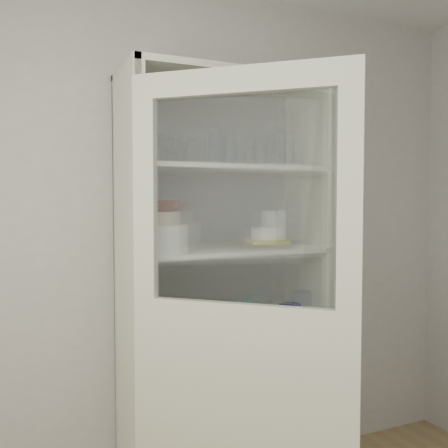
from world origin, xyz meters
name	(u,v)px	position (x,y,z in m)	size (l,w,h in m)	color
wall_back	(171,238)	(0.00, 1.50, 1.30)	(3.60, 0.02, 2.60)	#B9B7B2
pantry_cabinet	(219,309)	(0.20, 1.34, 0.94)	(1.00, 0.45, 2.10)	beige
cupboard_door	(241,362)	(0.03, 0.74, 0.87)	(0.69, 0.64, 2.00)	beige
tumbler_0	(158,148)	(-0.18, 1.14, 1.72)	(0.06, 0.06, 0.12)	silver
tumbler_1	(218,147)	(0.09, 1.11, 1.74)	(0.08, 0.08, 0.15)	silver
tumbler_2	(227,150)	(0.15, 1.14, 1.73)	(0.06, 0.06, 0.13)	silver
tumbler_3	(213,149)	(0.10, 1.17, 1.73)	(0.07, 0.07, 0.14)	silver
tumbler_4	(261,150)	(0.33, 1.14, 1.74)	(0.08, 0.08, 0.15)	silver
tumbler_5	(279,151)	(0.44, 1.15, 1.73)	(0.07, 0.07, 0.14)	silver
tumbler_6	(286,151)	(0.48, 1.15, 1.74)	(0.08, 0.08, 0.16)	silver
tumbler_7	(151,150)	(-0.18, 1.24, 1.73)	(0.06, 0.06, 0.13)	silver
tumbler_8	(180,151)	(-0.04, 1.25, 1.72)	(0.06, 0.06, 0.13)	silver
tumbler_9	(231,153)	(0.23, 1.26, 1.73)	(0.06, 0.06, 0.13)	silver
goblet_0	(171,150)	(-0.04, 1.38, 1.74)	(0.07, 0.07, 0.16)	silver
goblet_1	(182,150)	(0.02, 1.39, 1.74)	(0.07, 0.07, 0.16)	silver
goblet_2	(255,151)	(0.41, 1.35, 1.75)	(0.08, 0.08, 0.18)	silver
goblet_3	(269,153)	(0.50, 1.36, 1.75)	(0.08, 0.08, 0.17)	silver
plate_stack_front	(160,238)	(-0.15, 1.21, 1.32)	(0.26, 0.26, 0.13)	white
plate_stack_back	(155,239)	(-0.11, 1.42, 1.30)	(0.23, 0.23, 0.08)	white
cream_bowl	(160,218)	(-0.15, 1.21, 1.42)	(0.19, 0.19, 0.06)	beige
terracotta_bowl	(160,206)	(-0.15, 1.21, 1.47)	(0.21, 0.21, 0.05)	brown
glass_platter	(266,244)	(0.43, 1.26, 1.27)	(0.32, 0.32, 0.02)	silver
yellow_trivet	(266,241)	(0.43, 1.26, 1.29)	(0.19, 0.19, 0.01)	yellow
white_ramekin	(266,233)	(0.43, 1.26, 1.33)	(0.16, 0.16, 0.07)	white
grey_bowl_stack	(273,228)	(0.49, 1.28, 1.35)	(0.13, 0.13, 0.18)	silver
mug_blue	(290,313)	(0.55, 1.22, 0.91)	(0.13, 0.13, 0.10)	navy
mug_teal	(237,314)	(0.30, 1.33, 0.91)	(0.10, 0.10, 0.09)	#1C737D
mug_white	(252,323)	(0.29, 1.15, 0.90)	(0.09, 0.09, 0.09)	white
teal_jar	(244,313)	(0.33, 1.31, 0.92)	(0.09, 0.09, 0.11)	#1C737D
measuring_cups	(218,328)	(0.14, 1.21, 0.88)	(0.09, 0.09, 0.04)	#B8B8B8
white_canister	(143,324)	(-0.21, 1.28, 0.92)	(0.10, 0.10, 0.12)	white
cream_dish	(182,407)	(-0.03, 1.27, 0.50)	(0.26, 0.26, 0.08)	beige
tin_box	(231,402)	(0.23, 1.25, 0.49)	(0.19, 0.13, 0.06)	gray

